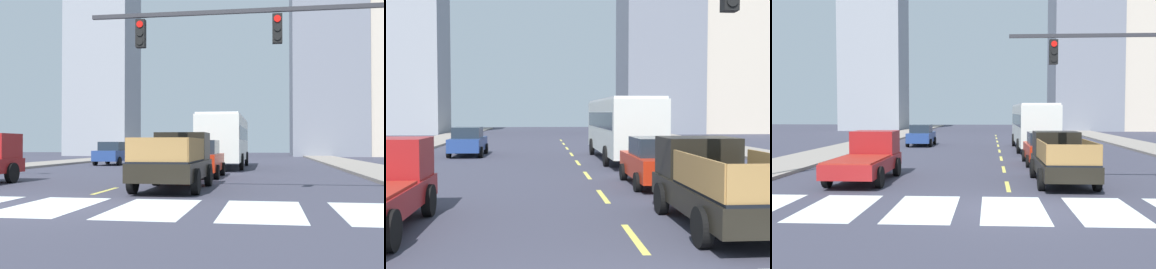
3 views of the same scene
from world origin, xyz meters
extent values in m
plane|color=#3A3A49|center=(0.00, 0.00, 0.00)|extent=(160.00, 160.00, 0.00)
cube|color=gray|center=(11.24, 18.00, 0.07)|extent=(3.49, 110.00, 0.15)
cube|color=gray|center=(-11.24, 18.00, 0.07)|extent=(3.49, 110.00, 0.15)
cube|color=silver|center=(0.00, 0.00, 0.00)|extent=(1.83, 3.77, 0.01)
cube|color=silver|center=(2.57, 0.00, 0.00)|extent=(1.83, 3.77, 0.01)
cube|color=silver|center=(5.14, 0.00, 0.00)|extent=(1.83, 3.77, 0.01)
cube|color=silver|center=(7.71, 0.00, 0.00)|extent=(1.83, 3.77, 0.01)
cube|color=#DDD055|center=(0.00, 4.00, 0.00)|extent=(0.16, 2.40, 0.01)
cube|color=#DDD055|center=(0.00, 9.00, 0.00)|extent=(0.16, 2.40, 0.01)
cube|color=#DDD055|center=(0.00, 14.00, 0.00)|extent=(0.16, 2.40, 0.01)
cube|color=#DDD055|center=(0.00, 19.00, 0.00)|extent=(0.16, 2.40, 0.01)
cube|color=#DDD055|center=(0.00, 24.00, 0.00)|extent=(0.16, 2.40, 0.01)
cube|color=#DDD055|center=(0.00, 29.00, 0.00)|extent=(0.16, 2.40, 0.01)
cube|color=#DDD055|center=(0.00, 34.00, 0.00)|extent=(0.16, 2.40, 0.01)
cube|color=#DDD055|center=(0.00, 39.00, 0.00)|extent=(0.16, 2.40, 0.01)
cube|color=black|center=(2.13, 4.76, 0.68)|extent=(1.96, 5.20, 0.56)
cube|color=black|center=(2.13, 6.46, 1.46)|extent=(1.84, 1.60, 1.00)
cube|color=#19232D|center=(2.13, 6.90, 1.64)|extent=(1.72, 0.08, 0.56)
cube|color=black|center=(2.13, 3.81, 0.99)|extent=(1.84, 3.30, 0.06)
cylinder|color=black|center=(1.15, 6.32, 0.40)|extent=(0.22, 0.80, 0.80)
cylinder|color=black|center=(3.11, 6.32, 0.40)|extent=(0.22, 0.80, 0.80)
cylinder|color=black|center=(1.15, 3.20, 0.40)|extent=(0.22, 0.80, 0.80)
cylinder|color=black|center=(3.11, 3.20, 0.40)|extent=(0.22, 0.80, 0.80)
cube|color=olive|center=(1.23, 3.81, 1.37)|extent=(0.06, 3.17, 0.70)
cube|color=olive|center=(3.04, 3.81, 1.37)|extent=(0.06, 3.17, 0.70)
cube|color=olive|center=(2.13, 2.22, 1.37)|extent=(1.80, 0.06, 0.70)
cylinder|color=black|center=(-4.72, 6.50, 0.40)|extent=(0.22, 0.80, 0.80)
cube|color=silver|center=(2.47, 20.19, 1.85)|extent=(2.50, 10.80, 2.70)
cube|color=#19232D|center=(2.47, 20.19, 2.20)|extent=(2.52, 9.94, 0.80)
cube|color=silver|center=(2.47, 20.19, 3.26)|extent=(2.40, 10.37, 0.12)
cylinder|color=black|center=(1.22, 23.53, 0.50)|extent=(0.22, 1.00, 1.00)
cylinder|color=black|center=(3.72, 23.53, 0.50)|extent=(0.22, 1.00, 1.00)
cylinder|color=black|center=(1.22, 17.22, 0.50)|extent=(0.22, 1.00, 1.00)
cylinder|color=black|center=(3.72, 17.22, 0.50)|extent=(0.22, 1.00, 1.00)
cube|color=red|center=(2.15, 11.12, 0.70)|extent=(1.80, 4.40, 0.76)
cube|color=#1E2833|center=(2.15, 10.97, 1.40)|extent=(1.58, 2.11, 0.64)
cylinder|color=black|center=(1.25, 12.48, 0.32)|extent=(0.22, 0.64, 0.64)
cylinder|color=black|center=(3.05, 12.48, 0.32)|extent=(0.22, 0.64, 0.64)
cylinder|color=black|center=(1.25, 9.75, 0.32)|extent=(0.22, 0.64, 0.64)
cylinder|color=black|center=(3.05, 9.75, 0.32)|extent=(0.22, 0.64, 0.64)
cube|color=navy|center=(-6.24, 23.57, 0.70)|extent=(1.80, 4.40, 0.76)
cube|color=#1E2833|center=(-6.24, 23.42, 1.40)|extent=(1.58, 2.11, 0.64)
cylinder|color=black|center=(-7.14, 24.93, 0.32)|extent=(0.22, 0.64, 0.64)
cylinder|color=black|center=(-5.34, 24.93, 0.32)|extent=(0.22, 0.64, 0.64)
cylinder|color=black|center=(-7.14, 22.21, 0.32)|extent=(0.22, 0.64, 0.64)
cylinder|color=black|center=(-5.34, 22.21, 0.32)|extent=(0.22, 0.64, 0.64)
cube|color=#2D2D33|center=(5.04, 2.85, 5.40)|extent=(10.11, 0.12, 0.12)
cube|color=black|center=(5.54, 2.85, 4.85)|extent=(0.28, 0.24, 0.84)
cylinder|color=red|center=(5.54, 2.72, 5.11)|extent=(0.20, 0.04, 0.20)
cylinder|color=black|center=(5.54, 2.72, 4.85)|extent=(0.20, 0.04, 0.20)
cylinder|color=black|center=(5.54, 2.72, 4.59)|extent=(0.20, 0.04, 0.20)
cube|color=black|center=(1.50, 2.85, 4.85)|extent=(0.28, 0.24, 0.84)
cylinder|color=red|center=(1.50, 2.72, 5.11)|extent=(0.20, 0.04, 0.20)
cylinder|color=black|center=(1.50, 2.72, 4.85)|extent=(0.20, 0.04, 0.20)
cylinder|color=black|center=(1.50, 2.72, 4.59)|extent=(0.20, 0.04, 0.20)
cube|color=#9498A1|center=(-17.82, 53.98, 11.64)|extent=(8.78, 8.15, 23.29)
camera|label=1|loc=(5.28, -11.11, 1.52)|focal=45.00mm
camera|label=2|loc=(-1.94, -5.75, 2.60)|focal=45.22mm
camera|label=3|loc=(-0.67, -12.93, 2.84)|focal=42.38mm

